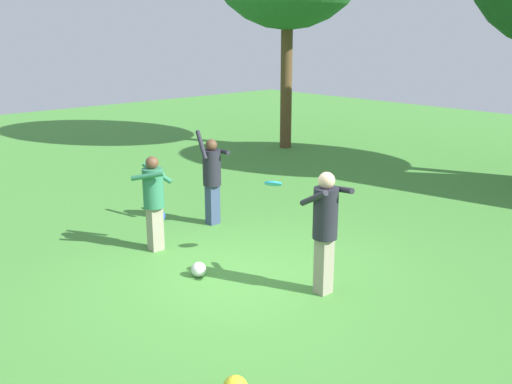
# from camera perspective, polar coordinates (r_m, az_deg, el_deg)

# --- Properties ---
(ground_plane) EXTENTS (40.00, 40.00, 0.00)m
(ground_plane) POSITION_cam_1_polar(r_m,az_deg,el_deg) (8.69, -0.92, -8.41)
(ground_plane) COLOR #478C38
(person_thrower) EXTENTS (0.57, 0.56, 1.79)m
(person_thrower) POSITION_cam_1_polar(r_m,az_deg,el_deg) (10.76, -4.37, 1.77)
(person_thrower) COLOR #38476B
(person_thrower) RESTS_ON ground_plane
(person_catcher) EXTENTS (0.69, 0.61, 1.74)m
(person_catcher) POSITION_cam_1_polar(r_m,az_deg,el_deg) (7.88, 6.84, -3.01)
(person_catcher) COLOR gray
(person_catcher) RESTS_ON ground_plane
(person_bystander) EXTENTS (0.71, 0.70, 1.60)m
(person_bystander) POSITION_cam_1_polar(r_m,az_deg,el_deg) (9.57, -10.07, -0.36)
(person_bystander) COLOR gray
(person_bystander) RESTS_ON ground_plane
(frisbee) EXTENTS (0.37, 0.37, 0.14)m
(frisbee) POSITION_cam_1_polar(r_m,az_deg,el_deg) (8.93, 1.70, 0.83)
(frisbee) COLOR #2393D1
(ball_blue) EXTENTS (0.22, 0.22, 0.22)m
(ball_blue) POSITION_cam_1_polar(r_m,az_deg,el_deg) (11.23, -9.47, -2.36)
(ball_blue) COLOR blue
(ball_blue) RESTS_ON ground_plane
(ball_white) EXTENTS (0.22, 0.22, 0.22)m
(ball_white) POSITION_cam_1_polar(r_m,az_deg,el_deg) (8.71, -5.68, -7.60)
(ball_white) COLOR white
(ball_white) RESTS_ON ground_plane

